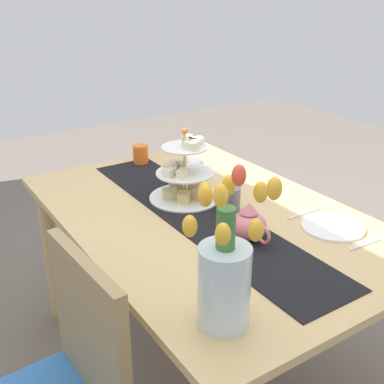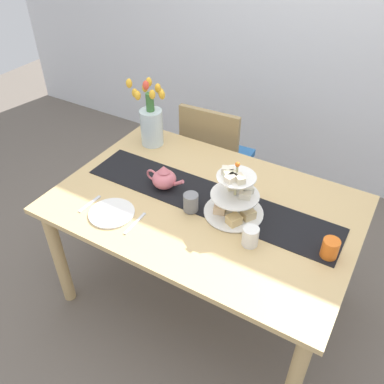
% 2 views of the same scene
% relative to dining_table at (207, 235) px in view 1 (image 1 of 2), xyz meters
% --- Properties ---
extents(ground_plane, '(8.00, 8.00, 0.00)m').
position_rel_dining_table_xyz_m(ground_plane, '(0.00, 0.00, -0.65)').
color(ground_plane, '#6B6056').
extents(dining_table, '(1.55, 1.03, 0.75)m').
position_rel_dining_table_xyz_m(dining_table, '(0.00, 0.00, 0.00)').
color(dining_table, tan).
rests_on(dining_table, ground_plane).
extents(table_runner, '(1.40, 0.28, 0.00)m').
position_rel_dining_table_xyz_m(table_runner, '(0.00, 0.03, 0.10)').
color(table_runner, black).
rests_on(table_runner, dining_table).
extents(tiered_cake_stand, '(0.30, 0.30, 0.30)m').
position_rel_dining_table_xyz_m(tiered_cake_stand, '(0.17, -0.00, 0.20)').
color(tiered_cake_stand, beige).
rests_on(tiered_cake_stand, table_runner).
extents(teapot, '(0.24, 0.13, 0.14)m').
position_rel_dining_table_xyz_m(teapot, '(-0.25, 0.00, 0.16)').
color(teapot, '#D66B75').
rests_on(teapot, table_runner).
extents(tulip_vase, '(0.22, 0.23, 0.43)m').
position_rel_dining_table_xyz_m(tulip_vase, '(-0.57, 0.34, 0.25)').
color(tulip_vase, silver).
rests_on(tulip_vase, dining_table).
extents(dinner_plate_left, '(0.23, 0.23, 0.01)m').
position_rel_dining_table_xyz_m(dinner_plate_left, '(-0.36, -0.32, 0.10)').
color(dinner_plate_left, white).
rests_on(dinner_plate_left, dining_table).
extents(fork_left, '(0.02, 0.15, 0.01)m').
position_rel_dining_table_xyz_m(fork_left, '(-0.51, -0.32, 0.10)').
color(fork_left, silver).
rests_on(fork_left, dining_table).
extents(knife_left, '(0.02, 0.17, 0.01)m').
position_rel_dining_table_xyz_m(knife_left, '(-0.22, -0.32, 0.10)').
color(knife_left, silver).
rests_on(knife_left, dining_table).
extents(mug_grey, '(0.08, 0.08, 0.09)m').
position_rel_dining_table_xyz_m(mug_grey, '(-0.03, -0.09, 0.15)').
color(mug_grey, slate).
rests_on(mug_grey, table_runner).
extents(mug_white_text, '(0.08, 0.08, 0.09)m').
position_rel_dining_table_xyz_m(mug_white_text, '(0.32, -0.16, 0.15)').
color(mug_white_text, white).
rests_on(mug_white_text, dining_table).
extents(mug_orange, '(0.08, 0.08, 0.09)m').
position_rel_dining_table_xyz_m(mug_orange, '(0.65, -0.05, 0.15)').
color(mug_orange, orange).
rests_on(mug_orange, dining_table).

